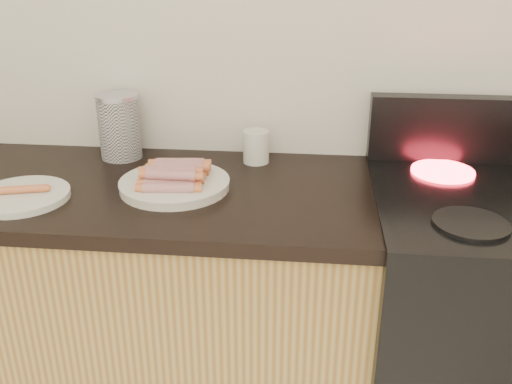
# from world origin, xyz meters

# --- Properties ---
(wall_back) EXTENTS (4.00, 0.04, 2.60)m
(wall_back) POSITION_xyz_m (0.00, 2.00, 1.30)
(wall_back) COLOR silver
(wall_back) RESTS_ON ground
(cabinet_base) EXTENTS (2.20, 0.59, 0.86)m
(cabinet_base) POSITION_xyz_m (-0.70, 1.69, 0.43)
(cabinet_base) COLOR #9D8245
(cabinet_base) RESTS_ON floor
(stove) EXTENTS (0.76, 0.65, 0.91)m
(stove) POSITION_xyz_m (0.78, 1.68, 0.46)
(stove) COLOR black
(stove) RESTS_ON floor
(stove_panel) EXTENTS (0.76, 0.06, 0.20)m
(stove_panel) POSITION_xyz_m (0.78, 1.96, 1.01)
(stove_panel) COLOR black
(stove_panel) RESTS_ON stove
(burner_near_left) EXTENTS (0.18, 0.18, 0.01)m
(burner_near_left) POSITION_xyz_m (0.61, 1.51, 0.92)
(burner_near_left) COLOR black
(burner_near_left) RESTS_ON stove
(burner_far_left) EXTENTS (0.18, 0.18, 0.01)m
(burner_far_left) POSITION_xyz_m (0.61, 1.84, 0.92)
(burner_far_left) COLOR #FF1E2D
(burner_far_left) RESTS_ON stove
(main_plate) EXTENTS (0.33, 0.33, 0.02)m
(main_plate) POSITION_xyz_m (-0.15, 1.68, 0.91)
(main_plate) COLOR white
(main_plate) RESTS_ON counter_slab
(side_plate) EXTENTS (0.30, 0.30, 0.02)m
(side_plate) POSITION_xyz_m (-0.54, 1.56, 0.91)
(side_plate) COLOR white
(side_plate) RESTS_ON counter_slab
(hotdog_pile) EXTENTS (0.13, 0.19, 0.05)m
(hotdog_pile) POSITION_xyz_m (-0.15, 1.68, 0.94)
(hotdog_pile) COLOR maroon
(hotdog_pile) RESTS_ON main_plate
(plain_sausages) EXTENTS (0.14, 0.06, 0.02)m
(plain_sausages) POSITION_xyz_m (-0.54, 1.56, 0.93)
(plain_sausages) COLOR #B36A49
(plain_sausages) RESTS_ON side_plate
(canister) EXTENTS (0.13, 0.13, 0.20)m
(canister) POSITION_xyz_m (-0.37, 1.91, 1.00)
(canister) COLOR silver
(canister) RESTS_ON counter_slab
(mug) EXTENTS (0.10, 0.10, 0.10)m
(mug) POSITION_xyz_m (0.06, 1.91, 0.95)
(mug) COLOR white
(mug) RESTS_ON counter_slab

